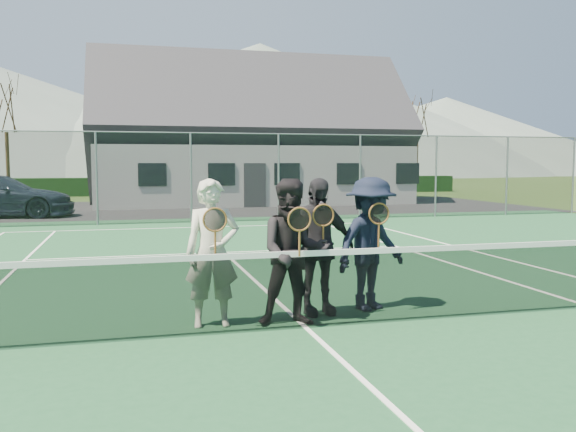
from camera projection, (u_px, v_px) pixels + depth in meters
name	position (u px, v px, depth m)	size (l,w,h in m)	color
ground	(176.00, 209.00, 26.61)	(220.00, 220.00, 0.00)	#294117
court_surface	(306.00, 329.00, 7.35)	(30.00, 30.00, 0.02)	#1C4C2B
tarmac_carpark	(80.00, 211.00, 25.60)	(40.00, 12.00, 0.01)	black
hedge_row	(161.00, 186.00, 38.12)	(40.00, 1.20, 1.10)	black
hill_centre	(260.00, 110.00, 102.98)	(120.00, 120.00, 22.00)	slate
hill_east	(446.00, 136.00, 112.23)	(90.00, 90.00, 14.00)	slate
court_markings	(306.00, 328.00, 7.35)	(11.03, 23.83, 0.01)	white
tennis_net	(306.00, 286.00, 7.30)	(11.68, 0.08, 1.10)	slate
perimeter_fence	(191.00, 177.00, 20.22)	(30.07, 0.07, 3.02)	slate
clubhouse	(248.00, 124.00, 31.13)	(15.60, 8.20, 7.70)	silver
tree_b	(5.00, 99.00, 36.34)	(3.20, 3.20, 7.77)	#342413
tree_c	(191.00, 104.00, 39.14)	(3.20, 3.20, 7.77)	#3D2A16
tree_d	(338.00, 107.00, 41.68)	(3.20, 3.20, 7.77)	#3C2815
tree_e	(417.00, 109.00, 43.21)	(3.20, 3.20, 7.77)	#382214
player_a	(212.00, 253.00, 7.38)	(0.68, 0.51, 1.80)	beige
player_b	(293.00, 252.00, 7.44)	(0.96, 0.80, 1.80)	black
player_c	(317.00, 246.00, 7.97)	(1.09, 0.56, 1.80)	black
player_d	(371.00, 244.00, 8.22)	(1.33, 1.07, 1.80)	black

